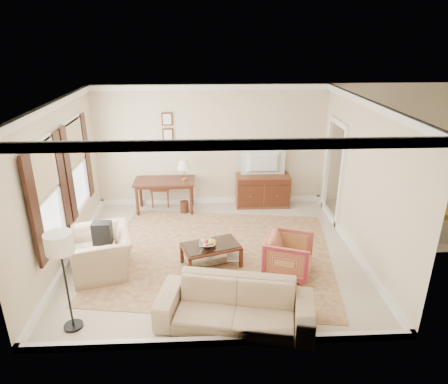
{
  "coord_description": "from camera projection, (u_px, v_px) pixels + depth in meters",
  "views": [
    {
      "loc": [
        -0.15,
        -6.75,
        4.0
      ],
      "look_at": [
        0.2,
        0.3,
        1.15
      ],
      "focal_mm": 32.0,
      "sensor_mm": 36.0,
      "label": 1
    }
  ],
  "objects": [
    {
      "name": "window_front",
      "position": [
        47.0,
        195.0,
        6.41
      ],
      "size": [
        0.12,
        1.56,
        1.8
      ],
      "primitive_type": null,
      "color": "#CCB284",
      "rests_on": "room_shell"
    },
    {
      "name": "fruit_bowl",
      "position": [
        207.0,
        243.0,
        7.12
      ],
      "size": [
        0.42,
        0.42,
        0.1
      ],
      "primitive_type": "imported",
      "color": "silver",
      "rests_on": "coffee_table"
    },
    {
      "name": "tv",
      "position": [
        264.0,
        155.0,
        9.37
      ],
      "size": [
        1.0,
        0.58,
        0.13
      ],
      "primitive_type": "imported",
      "rotation": [
        0.0,
        0.0,
        3.14
      ],
      "color": "black",
      "rests_on": "sideboard"
    },
    {
      "name": "backpack",
      "position": [
        102.0,
        232.0,
        6.97
      ],
      "size": [
        0.33,
        0.38,
        0.4
      ],
      "primitive_type": "cube",
      "rotation": [
        0.0,
        0.0,
        -1.13
      ],
      "color": "black",
      "rests_on": "club_armchair"
    },
    {
      "name": "desk_chair",
      "position": [
        160.0,
        185.0,
        9.73
      ],
      "size": [
        0.54,
        0.54,
        1.05
      ],
      "primitive_type": null,
      "rotation": [
        0.0,
        0.0,
        -0.24
      ],
      "color": "brown",
      "rests_on": "room_shell"
    },
    {
      "name": "coffee_table",
      "position": [
        211.0,
        250.0,
        7.23
      ],
      "size": [
        1.15,
        0.88,
        0.43
      ],
      "rotation": [
        0.0,
        0.0,
        0.32
      ],
      "color": "#411E12",
      "rests_on": "room_shell"
    },
    {
      "name": "striped_armchair",
      "position": [
        289.0,
        254.0,
        6.95
      ],
      "size": [
        0.95,
        0.98,
        0.8
      ],
      "primitive_type": "imported",
      "rotation": [
        0.0,
        0.0,
        1.22
      ],
      "color": "maroon",
      "rests_on": "room_shell"
    },
    {
      "name": "writing_desk",
      "position": [
        165.0,
        185.0,
        9.36
      ],
      "size": [
        1.41,
        0.7,
        0.77
      ],
      "color": "#411E12",
      "rests_on": "room_shell"
    },
    {
      "name": "desk_lamp",
      "position": [
        184.0,
        170.0,
        9.25
      ],
      "size": [
        0.32,
        0.32,
        0.5
      ],
      "primitive_type": null,
      "color": "silver",
      "rests_on": "writing_desk"
    },
    {
      "name": "club_armchair",
      "position": [
        102.0,
        246.0,
        7.01
      ],
      "size": [
        1.03,
        1.31,
        1.0
      ],
      "primitive_type": "imported",
      "rotation": [
        0.0,
        0.0,
        -1.29
      ],
      "color": "tan",
      "rests_on": "room_shell"
    },
    {
      "name": "window_rear",
      "position": [
        76.0,
        165.0,
        7.89
      ],
      "size": [
        0.12,
        1.56,
        1.8
      ],
      "primitive_type": null,
      "color": "#CCB284",
      "rests_on": "room_shell"
    },
    {
      "name": "framed_prints",
      "position": [
        168.0,
        127.0,
        9.28
      ],
      "size": [
        0.25,
        0.04,
        0.68
      ],
      "primitive_type": null,
      "color": "#411E12",
      "rests_on": "room_shell"
    },
    {
      "name": "sideboard",
      "position": [
        262.0,
        190.0,
        9.73
      ],
      "size": [
        1.29,
        0.5,
        0.79
      ],
      "primitive_type": "cube",
      "color": "brown",
      "rests_on": "room_shell"
    },
    {
      "name": "book_b",
      "position": [
        227.0,
        257.0,
        7.29
      ],
      "size": [
        0.28,
        0.03,
        0.38
      ],
      "primitive_type": "imported",
      "rotation": [
        0.0,
        0.0,
        -0.01
      ],
      "color": "brown",
      "rests_on": "coffee_table"
    },
    {
      "name": "book_a",
      "position": [
        205.0,
        255.0,
        7.34
      ],
      "size": [
        0.21,
        0.24,
        0.38
      ],
      "primitive_type": "imported",
      "rotation": [
        0.0,
        0.0,
        0.85
      ],
      "color": "brown",
      "rests_on": "coffee_table"
    },
    {
      "name": "annex_bedroom",
      "position": [
        414.0,
        208.0,
        8.9
      ],
      "size": [
        3.0,
        2.7,
        2.9
      ],
      "color": "beige",
      "rests_on": "ground"
    },
    {
      "name": "rug",
      "position": [
        217.0,
        254.0,
        7.71
      ],
      "size": [
        4.78,
        4.26,
        0.01
      ],
      "primitive_type": "cube",
      "rotation": [
        0.0,
        0.0,
        -0.14
      ],
      "color": "brown",
      "rests_on": "room_shell"
    },
    {
      "name": "room_shell",
      "position": [
        213.0,
        127.0,
        6.84
      ],
      "size": [
        5.51,
        5.01,
        2.91
      ],
      "color": "beige",
      "rests_on": "ground"
    },
    {
      "name": "floor_lamp",
      "position": [
        60.0,
        250.0,
        5.33
      ],
      "size": [
        0.38,
        0.38,
        1.53
      ],
      "color": "black",
      "rests_on": "room_shell"
    },
    {
      "name": "sofa",
      "position": [
        235.0,
        299.0,
        5.72
      ],
      "size": [
        2.32,
        1.09,
        0.88
      ],
      "primitive_type": "imported",
      "rotation": [
        0.0,
        0.0,
        -0.2
      ],
      "color": "tan",
      "rests_on": "room_shell"
    },
    {
      "name": "doorway",
      "position": [
        334.0,
        173.0,
        8.87
      ],
      "size": [
        0.1,
        1.12,
        2.25
      ],
      "primitive_type": null,
      "color": "white",
      "rests_on": "room_shell"
    }
  ]
}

